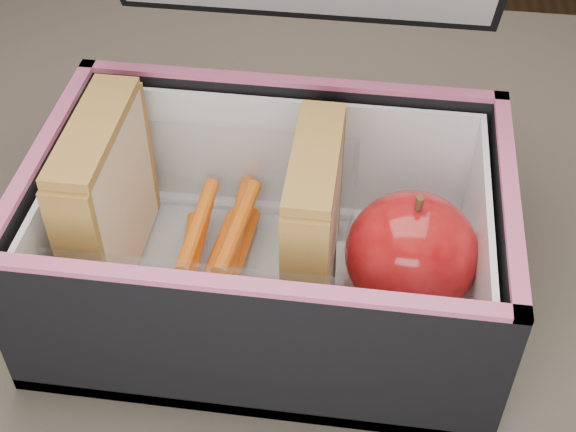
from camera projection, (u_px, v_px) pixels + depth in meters
name	position (u px, v px, depth m)	size (l,w,h in m)	color
kitchen_table	(339.00, 375.00, 0.60)	(1.20, 0.80, 0.75)	brown
lunch_bag	(271.00, 224.00, 0.50)	(0.28, 0.28, 0.27)	black
plastic_tub	(211.00, 233.00, 0.51)	(0.18, 0.13, 0.07)	white
sandwich_left	(107.00, 197.00, 0.50)	(0.03, 0.10, 0.11)	beige
sandwich_right	(313.00, 220.00, 0.49)	(0.03, 0.10, 0.11)	beige
carrot_sticks	(219.00, 242.00, 0.53)	(0.05, 0.11, 0.03)	#D05305
paper_napkin	(398.00, 296.00, 0.51)	(0.08, 0.08, 0.01)	white
red_apple	(411.00, 254.00, 0.48)	(0.09, 0.09, 0.09)	#830005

